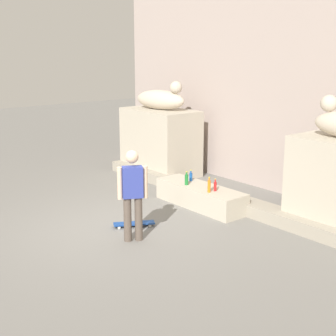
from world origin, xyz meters
TOP-DOWN VIEW (x-y plane):
  - ground_plane at (0.00, 0.00)m, footprint 40.00×40.00m
  - facade_wall at (0.00, 4.64)m, footprint 10.87×0.60m
  - pedestal_left at (-2.86, 3.32)m, footprint 2.14×1.24m
  - statue_reclining_left at (-2.82, 3.33)m, footprint 1.68×0.85m
  - ledge_block at (0.00, 2.18)m, footprint 2.25×0.69m
  - skater at (0.67, -0.09)m, footprint 0.34×0.49m
  - skateboard at (0.10, 0.33)m, footprint 0.56×0.80m
  - bottle_blue at (-0.45, 2.30)m, footprint 0.07×0.07m
  - bottle_green at (-0.26, 2.01)m, footprint 0.08×0.08m
  - bottle_orange at (0.47, 1.99)m, footprint 0.07×0.07m
  - bottle_red at (0.47, 2.16)m, footprint 0.06×0.06m
  - stair_step at (0.00, 2.68)m, footprint 7.85×0.50m

SIDE VIEW (x-z plane):
  - ground_plane at x=0.00m, z-range 0.00..0.00m
  - skateboard at x=0.10m, z-range 0.02..0.10m
  - stair_step at x=0.00m, z-range 0.00..0.26m
  - ledge_block at x=0.00m, z-range 0.00..0.47m
  - bottle_blue at x=-0.45m, z-range 0.44..0.69m
  - bottle_red at x=0.47m, z-range 0.44..0.71m
  - bottle_green at x=-0.26m, z-range 0.44..0.74m
  - bottle_orange at x=0.47m, z-range 0.44..0.77m
  - pedestal_left at x=-2.86m, z-range 0.00..1.77m
  - skater at x=0.67m, z-range 0.09..1.76m
  - statue_reclining_left at x=-2.82m, z-range 1.67..2.45m
  - facade_wall at x=0.00m, z-range 0.00..5.01m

